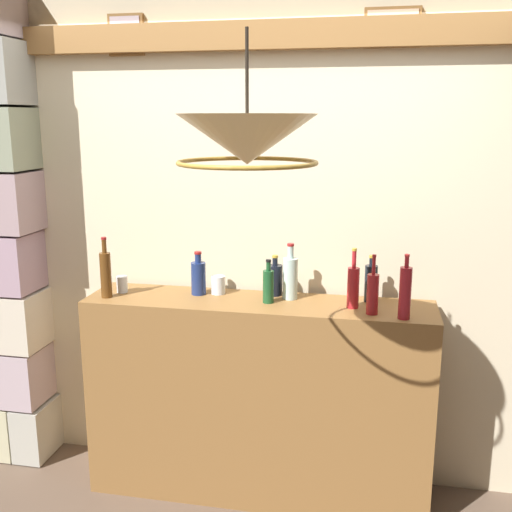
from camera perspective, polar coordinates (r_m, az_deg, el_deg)
The scene contains 15 objects.
panelled_rear_partition at distance 3.29m, azimuth 1.12°, elevation 3.47°, with size 3.41×0.15×2.82m.
stone_pillar at distance 3.72m, azimuth -22.42°, elevation 2.27°, with size 0.38×0.35×2.75m.
bar_shelf_unit at distance 3.31m, azimuth 0.17°, elevation -13.33°, with size 1.80×0.40×1.09m, color olive.
liquor_bottle_whiskey at distance 3.07m, azimuth 1.17°, elevation -2.79°, with size 0.06×0.06×0.23m.
liquor_bottle_gin at distance 3.02m, azimuth 9.15°, elevation -2.83°, with size 0.06×0.06×0.30m.
liquor_bottle_tequila at distance 2.94m, azimuth 10.94°, elevation -3.45°, with size 0.06×0.06×0.29m.
liquor_bottle_scotch at distance 3.22m, azimuth -5.46°, elevation -1.99°, with size 0.08×0.08×0.23m.
liquor_bottle_amaro at distance 3.13m, azimuth 3.25°, elevation -1.99°, with size 0.08×0.08×0.29m.
liquor_bottle_vodka at distance 2.89m, azimuth 13.89°, elevation -3.34°, with size 0.06×0.06×0.31m.
liquor_bottle_bourbon at distance 3.24m, azimuth -13.99°, elevation -1.60°, with size 0.06×0.06×0.32m.
liquor_bottle_sherry at distance 3.20m, azimuth 1.80°, elevation -2.22°, with size 0.08×0.08×0.22m.
liquor_bottle_mezcal at distance 3.14m, azimuth 10.78°, elevation -2.48°, with size 0.06×0.06×0.24m.
glass_tumbler_rocks at distance 3.24m, azimuth -3.58°, elevation -2.74°, with size 0.07×0.07×0.10m.
glass_tumbler_highball at distance 3.34m, azimuth -12.52°, elevation -2.62°, with size 0.06×0.06×0.09m.
pendant_lamp at distance 2.15m, azimuth -0.81°, elevation 10.78°, with size 0.50×0.50×0.46m.
Camera 1 is at (0.57, -2.09, 2.01)m, focal length 42.40 mm.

